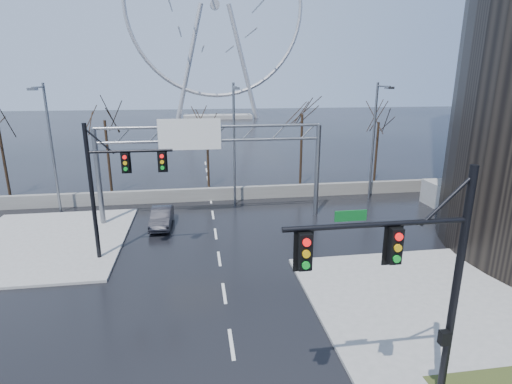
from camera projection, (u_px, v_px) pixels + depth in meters
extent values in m
plane|color=black|center=(231.00, 344.00, 16.05)|extent=(260.00, 260.00, 0.00)
cube|color=gray|center=(433.00, 297.00, 19.37)|extent=(12.00, 10.00, 0.15)
cube|color=gray|center=(46.00, 242.00, 25.85)|extent=(10.00, 12.00, 0.15)
cube|color=slate|center=(211.00, 194.00, 34.91)|extent=(52.00, 0.50, 1.10)
cylinder|color=black|center=(455.00, 294.00, 12.08)|extent=(0.24, 0.24, 8.00)
cylinder|color=black|center=(378.00, 225.00, 11.04)|extent=(5.40, 0.16, 0.16)
cube|color=black|center=(395.00, 246.00, 11.13)|extent=(0.35, 0.28, 1.05)
cube|color=black|center=(305.00, 251.00, 10.76)|extent=(0.35, 0.28, 1.05)
cylinder|color=black|center=(92.00, 194.00, 22.50)|extent=(0.24, 0.24, 8.00)
cylinder|color=black|center=(131.00, 151.00, 22.17)|extent=(4.60, 0.16, 0.16)
cube|color=black|center=(126.00, 163.00, 22.15)|extent=(0.35, 0.28, 1.05)
cube|color=black|center=(162.00, 161.00, 22.44)|extent=(0.35, 0.28, 1.05)
cylinder|color=slate|center=(99.00, 178.00, 28.20)|extent=(0.36, 0.36, 7.00)
cylinder|color=slate|center=(317.00, 171.00, 30.50)|extent=(0.36, 0.36, 7.00)
cylinder|color=slate|center=(211.00, 127.00, 28.39)|extent=(16.00, 0.20, 0.20)
cylinder|color=slate|center=(211.00, 141.00, 28.67)|extent=(16.00, 0.20, 0.20)
cube|color=#0B551C|center=(190.00, 134.00, 28.17)|extent=(4.20, 0.10, 2.00)
cube|color=silver|center=(190.00, 134.00, 28.11)|extent=(4.40, 0.02, 2.20)
cylinder|color=slate|center=(52.00, 150.00, 30.54)|extent=(0.20, 0.20, 10.00)
cylinder|color=slate|center=(38.00, 87.00, 28.21)|extent=(0.12, 2.20, 0.12)
cube|color=slate|center=(33.00, 89.00, 27.28)|extent=(0.50, 0.70, 0.18)
cylinder|color=slate|center=(234.00, 146.00, 32.56)|extent=(0.20, 0.20, 10.00)
cylinder|color=slate|center=(235.00, 87.00, 30.22)|extent=(0.12, 2.20, 0.12)
cube|color=slate|center=(236.00, 88.00, 29.30)|extent=(0.50, 0.70, 0.18)
cylinder|color=slate|center=(373.00, 142.00, 34.29)|extent=(0.20, 0.20, 10.00)
cylinder|color=slate|center=(384.00, 86.00, 31.95)|extent=(0.12, 2.20, 0.12)
cube|color=slate|center=(389.00, 88.00, 31.03)|extent=(0.50, 0.70, 0.18)
cylinder|color=black|center=(4.00, 162.00, 35.41)|extent=(0.24, 0.24, 6.30)
cylinder|color=black|center=(108.00, 158.00, 36.17)|extent=(0.24, 0.24, 6.75)
cylinder|color=black|center=(208.00, 158.00, 38.54)|extent=(0.24, 0.24, 5.85)
cylinder|color=black|center=(301.00, 151.00, 38.73)|extent=(0.24, 0.24, 7.02)
cylinder|color=black|center=(376.00, 153.00, 40.48)|extent=(0.24, 0.24, 6.12)
cube|color=gray|center=(218.00, 116.00, 106.97)|extent=(18.00, 6.00, 1.00)
torus|color=#B2B2B7|center=(215.00, 5.00, 99.43)|extent=(45.00, 1.00, 45.00)
cylinder|color=#B2B2B7|center=(215.00, 5.00, 99.43)|extent=(2.40, 1.50, 2.40)
cylinder|color=#B2B2B7|center=(189.00, 64.00, 102.26)|extent=(8.28, 1.20, 28.82)
cylinder|color=#B2B2B7|center=(243.00, 64.00, 104.28)|extent=(8.28, 1.20, 28.82)
imported|color=black|center=(162.00, 217.00, 28.73)|extent=(1.57, 4.12, 1.34)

